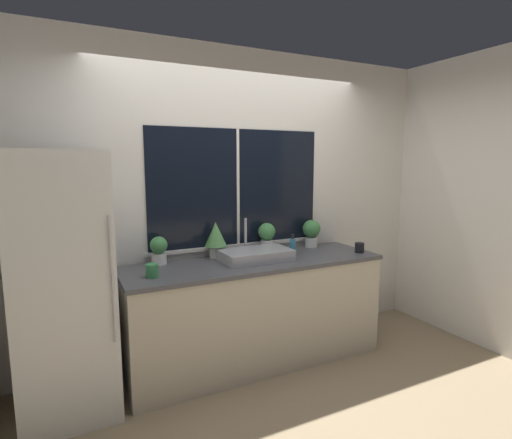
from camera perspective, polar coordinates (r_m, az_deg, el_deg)
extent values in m
plane|color=#937F60|center=(3.44, 2.45, -21.67)|extent=(14.00, 14.00, 0.00)
cube|color=silver|center=(3.64, -2.84, 2.49)|extent=(8.00, 0.06, 2.70)
cube|color=black|center=(3.59, -2.63, 4.60)|extent=(1.63, 0.01, 1.03)
cube|color=silver|center=(3.59, -2.59, 4.59)|extent=(0.02, 0.01, 1.03)
cube|color=silver|center=(3.66, -2.53, -3.72)|extent=(1.69, 0.04, 0.03)
cube|color=silver|center=(5.40, 13.87, 4.15)|extent=(0.06, 7.00, 2.70)
cube|color=beige|center=(3.51, -0.10, -13.26)|extent=(2.18, 0.64, 0.86)
cube|color=#4C4C51|center=(3.37, -0.10, -6.20)|extent=(2.20, 0.66, 0.03)
cube|color=silver|center=(3.01, -25.78, -8.38)|extent=(0.61, 0.69, 1.79)
cylinder|color=silver|center=(2.66, -19.79, -8.19)|extent=(0.02, 0.02, 0.81)
cube|color=#ADADB2|center=(3.38, -0.02, -5.09)|extent=(0.58, 0.35, 0.09)
cylinder|color=#B7B7BC|center=(3.56, -1.49, -4.87)|extent=(0.04, 0.04, 0.03)
cylinder|color=#B7B7BC|center=(3.53, -1.50, -2.24)|extent=(0.02, 0.02, 0.30)
cylinder|color=white|center=(3.34, -13.67, -5.48)|extent=(0.12, 0.12, 0.09)
sphere|color=#478E4C|center=(3.32, -13.73, -3.57)|extent=(0.14, 0.14, 0.14)
cylinder|color=white|center=(3.48, -5.74, -4.61)|extent=(0.11, 0.11, 0.10)
cone|color=#569951|center=(3.45, -5.78, -2.09)|extent=(0.19, 0.19, 0.21)
cylinder|color=white|center=(3.68, 1.54, -3.80)|extent=(0.11, 0.11, 0.11)
sphere|color=#478E4C|center=(3.65, 1.55, -1.73)|extent=(0.16, 0.16, 0.16)
cylinder|color=white|center=(3.93, 7.89, -3.22)|extent=(0.12, 0.12, 0.09)
sphere|color=#478E4C|center=(3.91, 7.93, -1.31)|extent=(0.17, 0.17, 0.17)
cylinder|color=teal|center=(3.57, 5.26, -3.92)|extent=(0.05, 0.05, 0.15)
cylinder|color=black|center=(3.55, 5.28, -2.42)|extent=(0.02, 0.02, 0.04)
cylinder|color=black|center=(3.78, 14.56, -3.91)|extent=(0.08, 0.08, 0.09)
cylinder|color=#38844C|center=(2.99, -14.63, -7.07)|extent=(0.09, 0.09, 0.10)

